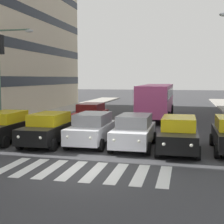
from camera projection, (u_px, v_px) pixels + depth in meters
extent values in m
plane|color=#38383A|center=(83.00, 171.00, 12.72)|extent=(180.00, 180.00, 0.00)
cube|color=silver|center=(165.00, 176.00, 12.03)|extent=(0.45, 2.80, 0.01)
cube|color=silver|center=(140.00, 175.00, 12.23)|extent=(0.45, 2.80, 0.01)
cube|color=silver|center=(117.00, 173.00, 12.43)|extent=(0.45, 2.80, 0.01)
cube|color=silver|center=(94.00, 172.00, 12.62)|extent=(0.45, 2.80, 0.01)
cube|color=silver|center=(72.00, 170.00, 12.82)|extent=(0.45, 2.80, 0.01)
cube|color=silver|center=(51.00, 169.00, 13.02)|extent=(0.45, 2.80, 0.01)
cube|color=silver|center=(31.00, 167.00, 13.22)|extent=(0.45, 2.80, 0.01)
cube|color=silver|center=(10.00, 166.00, 13.41)|extent=(0.45, 2.80, 0.01)
cylinder|color=black|center=(217.00, 151.00, 14.71)|extent=(0.22, 0.64, 0.64)
cylinder|color=black|center=(212.00, 140.00, 17.53)|extent=(0.22, 0.64, 0.64)
cube|color=black|center=(178.00, 138.00, 15.93)|extent=(1.80, 4.40, 0.80)
cube|color=yellow|center=(179.00, 123.00, 16.05)|extent=(1.58, 2.46, 0.60)
cylinder|color=black|center=(198.00, 153.00, 14.37)|extent=(0.22, 0.64, 0.64)
cylinder|color=black|center=(157.00, 151.00, 14.76)|extent=(0.22, 0.64, 0.64)
cylinder|color=black|center=(196.00, 141.00, 17.18)|extent=(0.22, 0.64, 0.64)
cylinder|color=black|center=(162.00, 139.00, 17.58)|extent=(0.22, 0.64, 0.64)
sphere|color=white|center=(191.00, 145.00, 13.71)|extent=(0.18, 0.18, 0.18)
sphere|color=white|center=(164.00, 144.00, 13.96)|extent=(0.18, 0.18, 0.18)
cube|color=silver|center=(134.00, 134.00, 16.83)|extent=(1.80, 4.40, 0.80)
cube|color=gray|center=(135.00, 120.00, 16.95)|extent=(1.58, 2.46, 0.60)
cylinder|color=black|center=(148.00, 149.00, 15.27)|extent=(0.22, 0.64, 0.64)
cylinder|color=black|center=(111.00, 147.00, 15.66)|extent=(0.22, 0.64, 0.64)
cylinder|color=black|center=(154.00, 138.00, 18.08)|extent=(0.22, 0.64, 0.64)
cylinder|color=black|center=(122.00, 136.00, 18.48)|extent=(0.22, 0.64, 0.64)
sphere|color=white|center=(139.00, 141.00, 14.61)|extent=(0.18, 0.18, 0.18)
sphere|color=white|center=(114.00, 140.00, 14.86)|extent=(0.18, 0.18, 0.18)
cube|color=silver|center=(92.00, 132.00, 17.63)|extent=(1.80, 4.40, 0.80)
cube|color=gray|center=(93.00, 119.00, 17.75)|extent=(1.58, 2.46, 0.60)
cylinder|color=black|center=(101.00, 145.00, 16.07)|extent=(0.22, 0.64, 0.64)
cylinder|color=black|center=(67.00, 144.00, 16.46)|extent=(0.22, 0.64, 0.64)
cylinder|color=black|center=(114.00, 135.00, 18.88)|extent=(0.22, 0.64, 0.64)
cylinder|color=black|center=(84.00, 134.00, 19.28)|extent=(0.22, 0.64, 0.64)
sphere|color=white|center=(91.00, 138.00, 15.41)|extent=(0.18, 0.18, 0.18)
sphere|color=white|center=(68.00, 137.00, 15.66)|extent=(0.18, 0.18, 0.18)
cube|color=black|center=(48.00, 132.00, 17.66)|extent=(1.80, 4.40, 0.80)
cube|color=yellow|center=(49.00, 118.00, 17.78)|extent=(1.58, 2.46, 0.60)
cylinder|color=black|center=(53.00, 145.00, 16.10)|extent=(0.22, 0.64, 0.64)
cylinder|color=black|center=(20.00, 143.00, 16.49)|extent=(0.22, 0.64, 0.64)
cylinder|color=black|center=(73.00, 135.00, 18.91)|extent=(0.22, 0.64, 0.64)
cylinder|color=black|center=(44.00, 134.00, 19.31)|extent=(0.22, 0.64, 0.64)
sphere|color=white|center=(41.00, 138.00, 15.44)|extent=(0.18, 0.18, 0.18)
sphere|color=white|center=(19.00, 137.00, 15.69)|extent=(0.18, 0.18, 0.18)
cube|color=black|center=(4.00, 129.00, 18.43)|extent=(1.80, 4.40, 0.80)
cube|color=yellow|center=(6.00, 117.00, 18.55)|extent=(1.58, 2.46, 0.60)
cylinder|color=black|center=(5.00, 142.00, 16.86)|extent=(0.22, 0.64, 0.64)
cylinder|color=black|center=(31.00, 133.00, 19.68)|extent=(0.22, 0.64, 0.64)
cylinder|color=black|center=(4.00, 132.00, 20.08)|extent=(0.22, 0.64, 0.64)
cube|color=maroon|center=(90.00, 117.00, 24.51)|extent=(1.80, 4.40, 0.80)
cube|color=maroon|center=(91.00, 107.00, 24.63)|extent=(1.58, 2.46, 0.60)
cylinder|color=black|center=(97.00, 125.00, 22.94)|extent=(0.22, 0.64, 0.64)
cylinder|color=black|center=(72.00, 124.00, 23.34)|extent=(0.22, 0.64, 0.64)
cylinder|color=black|center=(106.00, 120.00, 25.76)|extent=(0.22, 0.64, 0.64)
cylinder|color=black|center=(85.00, 119.00, 26.16)|extent=(0.22, 0.64, 0.64)
sphere|color=white|center=(89.00, 119.00, 22.29)|extent=(0.18, 0.18, 0.18)
sphere|color=white|center=(73.00, 119.00, 22.54)|extent=(0.18, 0.18, 0.18)
cube|color=#DB5193|center=(156.00, 99.00, 29.39)|extent=(2.50, 10.50, 2.50)
cube|color=black|center=(157.00, 93.00, 29.34)|extent=(2.52, 9.87, 0.80)
cylinder|color=black|center=(168.00, 118.00, 25.68)|extent=(0.28, 1.00, 1.00)
cylinder|color=black|center=(137.00, 117.00, 26.23)|extent=(0.28, 1.00, 1.00)
cylinder|color=black|center=(172.00, 110.00, 32.30)|extent=(0.28, 1.00, 1.00)
cylinder|color=black|center=(147.00, 109.00, 32.85)|extent=(0.28, 1.00, 1.00)
cube|color=black|center=(0.00, 45.00, 12.94)|extent=(0.24, 0.28, 0.76)
cylinder|color=#4C6B56|center=(13.00, 30.00, 21.09)|extent=(2.26, 0.10, 0.10)
ellipsoid|color=#B7BCC1|center=(29.00, 31.00, 20.85)|extent=(0.56, 0.28, 0.20)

